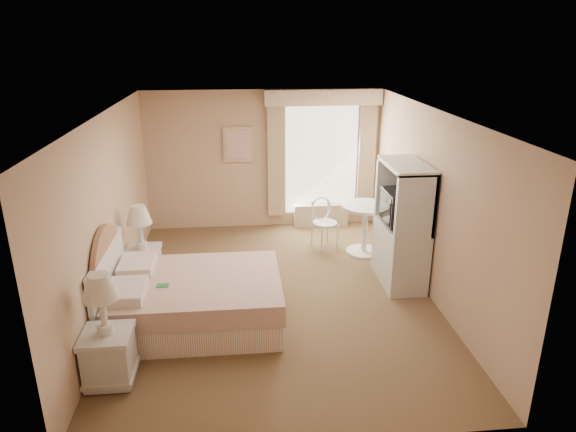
{
  "coord_description": "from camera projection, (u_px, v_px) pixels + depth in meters",
  "views": [
    {
      "loc": [
        -0.46,
        -6.29,
        3.43
      ],
      "look_at": [
        0.2,
        0.3,
        1.05
      ],
      "focal_mm": 32.0,
      "sensor_mm": 36.0,
      "label": 1
    }
  ],
  "objects": [
    {
      "name": "room",
      "position": [
        275.0,
        210.0,
        6.67
      ],
      "size": [
        4.21,
        5.51,
        2.51
      ],
      "color": "brown",
      "rests_on": "ground"
    },
    {
      "name": "window",
      "position": [
        322.0,
        155.0,
        9.22
      ],
      "size": [
        2.05,
        0.22,
        2.51
      ],
      "color": "white",
      "rests_on": "room"
    },
    {
      "name": "round_table",
      "position": [
        365.0,
        221.0,
        8.28
      ],
      "size": [
        0.78,
        0.78,
        0.82
      ],
      "color": "silver",
      "rests_on": "room"
    },
    {
      "name": "framed_art",
      "position": [
        238.0,
        145.0,
        9.07
      ],
      "size": [
        0.52,
        0.04,
        0.62
      ],
      "color": "tan",
      "rests_on": "room"
    },
    {
      "name": "nightstand_near",
      "position": [
        107.0,
        343.0,
        5.19
      ],
      "size": [
        0.5,
        0.5,
        1.21
      ],
      "color": "silver",
      "rests_on": "room"
    },
    {
      "name": "cafe_chair",
      "position": [
        323.0,
        219.0,
        8.58
      ],
      "size": [
        0.53,
        0.53,
        0.84
      ],
      "rotation": [
        0.0,
        0.0,
        0.39
      ],
      "color": "silver",
      "rests_on": "room"
    },
    {
      "name": "bed",
      "position": [
        188.0,
        298.0,
        6.31
      ],
      "size": [
        2.09,
        1.59,
        1.4
      ],
      "color": "tan",
      "rests_on": "room"
    },
    {
      "name": "nightstand_far",
      "position": [
        143.0,
        256.0,
        7.23
      ],
      "size": [
        0.49,
        0.49,
        1.18
      ],
      "color": "silver",
      "rests_on": "room"
    },
    {
      "name": "armoire",
      "position": [
        402.0,
        234.0,
        7.26
      ],
      "size": [
        0.53,
        1.06,
        1.76
      ],
      "color": "silver",
      "rests_on": "room"
    }
  ]
}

